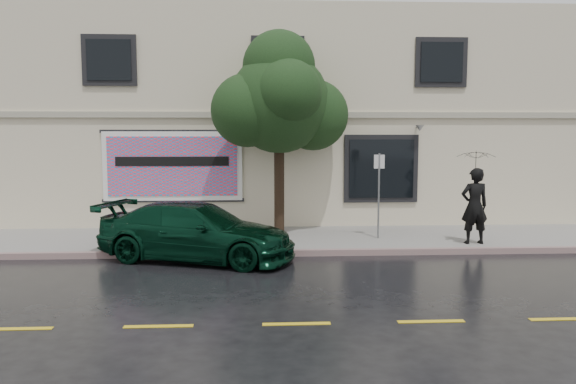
{
  "coord_description": "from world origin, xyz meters",
  "views": [
    {
      "loc": [
        -0.6,
        -12.23,
        3.08
      ],
      "look_at": [
        0.16,
        2.2,
        1.53
      ],
      "focal_mm": 35.0,
      "sensor_mm": 36.0,
      "label": 1
    }
  ],
  "objects_px": {
    "car": "(197,231)",
    "fire_hydrant": "(224,231)",
    "street_tree": "(279,104)",
    "pedestrian": "(474,206)"
  },
  "relations": [
    {
      "from": "pedestrian",
      "to": "street_tree",
      "type": "distance_m",
      "value": 5.97
    },
    {
      "from": "car",
      "to": "fire_hydrant",
      "type": "height_order",
      "value": "car"
    },
    {
      "from": "car",
      "to": "street_tree",
      "type": "height_order",
      "value": "street_tree"
    },
    {
      "from": "car",
      "to": "pedestrian",
      "type": "xyz_separation_m",
      "value": [
        7.15,
        0.87,
        0.46
      ]
    },
    {
      "from": "street_tree",
      "to": "fire_hydrant",
      "type": "distance_m",
      "value": 3.93
    },
    {
      "from": "fire_hydrant",
      "to": "pedestrian",
      "type": "bearing_deg",
      "value": -20.56
    },
    {
      "from": "pedestrian",
      "to": "fire_hydrant",
      "type": "height_order",
      "value": "pedestrian"
    },
    {
      "from": "pedestrian",
      "to": "fire_hydrant",
      "type": "bearing_deg",
      "value": -5.73
    },
    {
      "from": "car",
      "to": "street_tree",
      "type": "xyz_separation_m",
      "value": [
        2.08,
        2.48,
        3.18
      ]
    },
    {
      "from": "street_tree",
      "to": "fire_hydrant",
      "type": "bearing_deg",
      "value": -137.63
    }
  ]
}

